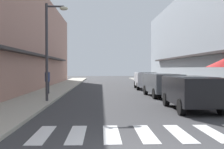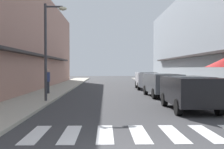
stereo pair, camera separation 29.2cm
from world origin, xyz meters
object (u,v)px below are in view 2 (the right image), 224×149
object	(u,v)px
parked_car_mid	(162,82)
planter_midblock	(199,88)
parked_car_near	(189,89)
pedestrian_walking_near	(48,81)
parked_car_far	(147,79)
street_lamp	(49,41)

from	to	relation	value
parked_car_mid	planter_midblock	world-z (taller)	parked_car_mid
parked_car_near	parked_car_mid	xyz separation A→B (m)	(0.00, 5.78, 0.00)
parked_car_near	pedestrian_walking_near	bearing A→B (deg)	137.01
parked_car_far	pedestrian_walking_near	xyz separation A→B (m)	(-7.53, -5.36, 0.06)
parked_car_mid	planter_midblock	xyz separation A→B (m)	(2.03, -1.04, -0.31)
street_lamp	parked_car_near	bearing A→B (deg)	-22.63
parked_car_mid	planter_midblock	size ratio (longest dim) A/B	4.08
parked_car_mid	street_lamp	distance (m)	7.58
parked_car_far	pedestrian_walking_near	world-z (taller)	pedestrian_walking_near
parked_car_mid	parked_car_far	distance (m)	6.61
street_lamp	pedestrian_walking_near	size ratio (longest dim) A/B	3.07
planter_midblock	parked_car_far	bearing A→B (deg)	104.85
street_lamp	planter_midblock	xyz separation A→B (m)	(8.57, 2.01, -2.63)
parked_car_mid	parked_car_far	world-z (taller)	same
parked_car_far	street_lamp	xyz separation A→B (m)	(-6.55, -9.66, 2.31)
planter_midblock	pedestrian_walking_near	bearing A→B (deg)	166.57
parked_car_near	parked_car_far	bearing A→B (deg)	90.00
planter_midblock	pedestrian_walking_near	distance (m)	9.84
parked_car_far	planter_midblock	size ratio (longest dim) A/B	4.08
parked_car_mid	planter_midblock	bearing A→B (deg)	-27.18
parked_car_near	street_lamp	world-z (taller)	street_lamp
parked_car_mid	pedestrian_walking_near	bearing A→B (deg)	170.63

